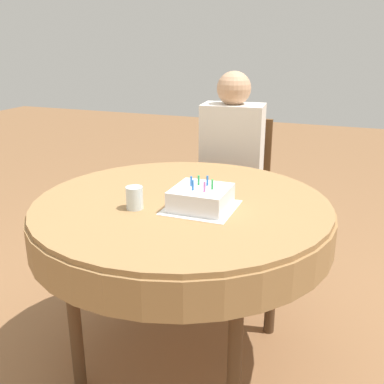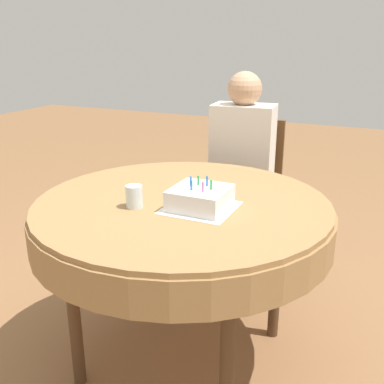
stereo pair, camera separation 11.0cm
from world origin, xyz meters
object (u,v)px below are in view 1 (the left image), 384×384
at_px(person, 231,160).
at_px(chair, 233,191).
at_px(birthday_cake, 201,198).
at_px(drinking_glass, 135,198).

bearing_deg(person, chair, 90.00).
distance_m(chair, birthday_cake, 1.04).
height_order(birthday_cake, drinking_glass, birthday_cake).
bearing_deg(chair, person, -90.00).
relative_size(chair, person, 0.76).
distance_m(person, drinking_glass, 0.99).
height_order(chair, birthday_cake, chair).
bearing_deg(chair, drinking_glass, -99.74).
xyz_separation_m(person, drinking_glass, (-0.09, -0.98, 0.09)).
relative_size(chair, birthday_cake, 4.38).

